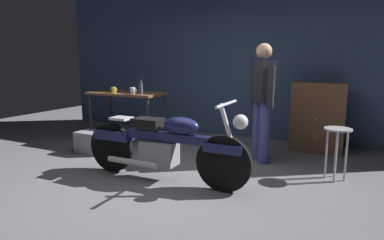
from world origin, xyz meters
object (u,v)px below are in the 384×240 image
Objects in this scene: motorcycle at (164,145)px; mug_blue_enamel at (131,90)px; mug_white_ceramic at (133,91)px; bottle at (141,88)px; shop_stool at (337,140)px; wooden_dresser at (318,117)px; person_standing at (262,98)px; mug_yellow_tall at (114,90)px; storage_bin at (91,142)px.

motorcycle reaches higher than mug_blue_enamel.
bottle is at bearing -0.33° from mug_white_ceramic.
wooden_dresser is (-0.33, 1.30, 0.05)m from shop_stool.
motorcycle is at bearing -153.37° from shop_stool.
mug_white_ceramic is (-2.78, -1.09, 0.40)m from wooden_dresser.
shop_stool is at bearing -3.93° from bottle.
motorcycle reaches higher than shop_stool.
mug_white_ceramic is at bearing 53.28° from person_standing.
wooden_dresser is at bearing 18.03° from mug_blue_enamel.
shop_stool is at bearing -2.79° from mug_yellow_tall.
motorcycle is 18.80× the size of mug_yellow_tall.
shop_stool is at bearing 26.88° from motorcycle.
shop_stool reaches higher than storage_bin.
mug_yellow_tall reaches higher than motorcycle.
bottle reaches higher than storage_bin.
shop_stool is 3.15m from mug_white_ceramic.
shop_stool is 3.54m from storage_bin.
shop_stool is (1.01, -0.35, -0.43)m from person_standing.
mug_white_ceramic is 0.17m from bottle.
mug_yellow_tall is (-2.46, -0.18, 0.02)m from person_standing.
shop_stool is 3.50m from mug_yellow_tall.
shop_stool is 5.36× the size of mug_white_ceramic.
mug_white_ceramic is at bearing -158.51° from wooden_dresser.
person_standing is 2.10m from mug_white_ceramic.
shop_stool is at bearing -3.74° from mug_white_ceramic.
storage_bin is (-3.18, -1.67, -0.38)m from wooden_dresser.
mug_yellow_tall reaches higher than storage_bin.
shop_stool is 1.45× the size of storage_bin.
mug_yellow_tall is 0.48× the size of bottle.
mug_white_ceramic is (-1.25, 1.14, 0.50)m from motorcycle.
person_standing reaches higher than wooden_dresser.
bottle is (-2.94, 0.20, 0.50)m from shop_stool.
bottle is (0.16, -0.00, 0.04)m from mug_white_ceramic.
storage_bin is at bearing 161.63° from motorcycle.
wooden_dresser is 3.01m from mug_white_ceramic.
motorcycle is at bearing -42.87° from mug_blue_enamel.
person_standing is at bearing 56.55° from motorcycle.
mug_white_ceramic is 0.50× the size of bottle.
mug_yellow_tall is 0.97× the size of mug_blue_enamel.
mug_white_ceramic is (0.13, -0.15, 0.01)m from mug_blue_enamel.
wooden_dresser is 4.56× the size of bottle.
motorcycle is 2.01m from mug_yellow_tall.
mug_yellow_tall reaches higher than mug_blue_enamel.
person_standing is (0.85, 1.28, 0.48)m from motorcycle.
person_standing is 1.52× the size of wooden_dresser.
mug_yellow_tall is at bearing -142.08° from mug_blue_enamel.
mug_white_ceramic is (0.40, 0.58, 0.78)m from storage_bin.
bottle is (-1.94, -0.14, 0.07)m from person_standing.
bottle is (0.57, 0.58, 0.83)m from storage_bin.
mug_white_ceramic reaches higher than storage_bin.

